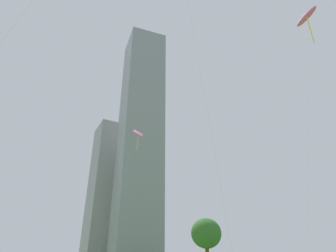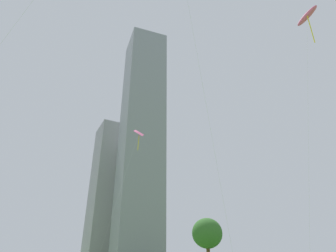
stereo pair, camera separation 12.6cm
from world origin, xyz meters
The scene contains 5 objects.
kite_flying_2 centered at (19.07, 5.01, 29.28)m, with size 3.66×6.55×29.82m.
kite_flying_3 centered at (6.29, 28.09, 20.57)m, with size 5.79×2.10×21.55m.
park_tree_0 centered at (17.43, 27.42, 6.48)m, with size 4.44×4.44×8.66m.
distant_highrise_0 centered at (31.58, 96.96, 54.32)m, with size 17.05×18.24×108.64m, color gray.
distant_highrise_1 centered at (27.34, 123.87, 34.42)m, with size 18.44×16.61×68.85m, color #939399.
Camera 2 is at (-6.88, -9.64, 1.71)m, focal length 30.13 mm.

